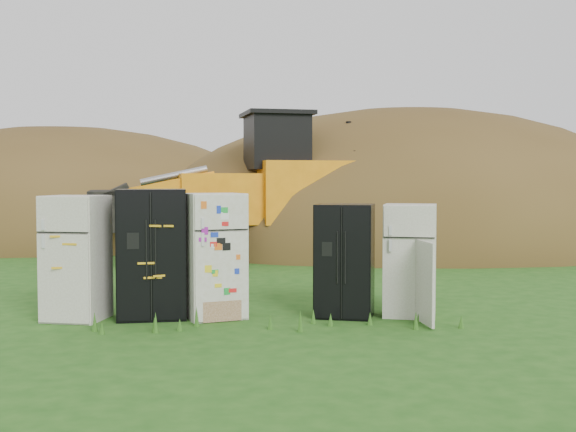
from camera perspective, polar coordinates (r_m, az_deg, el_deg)
The scene contains 9 objects.
ground at distance 10.55m, azimuth -2.62°, elevation -7.97°, with size 120.00×120.00×0.00m, color #1E4E14.
fridge_leftmost at distance 10.66m, azimuth -16.39°, elevation -3.18°, with size 0.78×0.75×1.76m, color silver, non-canonical shape.
fridge_black_side at distance 10.54m, azimuth -10.71°, elevation -2.94°, with size 0.97×0.76×1.85m, color black, non-canonical shape.
fridge_sticker at distance 10.44m, azimuth -5.87°, elevation -3.12°, with size 0.80×0.74×1.79m, color silver, non-canonical shape.
fridge_black_right at distance 10.50m, azimuth 4.49°, elevation -3.52°, with size 0.82×0.68×1.63m, color black, non-canonical shape.
fridge_open_door at distance 10.67m, azimuth 9.61°, elevation -3.45°, with size 0.74×0.68×1.63m, color silver, non-canonical shape.
wheel_loader at distance 17.91m, azimuth -3.77°, elevation 2.42°, with size 7.56×3.06×3.66m, color orange, non-canonical shape.
dirt_mound_right at distance 22.35m, azimuth 9.60°, elevation -2.19°, with size 16.46×12.07×8.26m, color #4A3517.
dirt_mound_left at distance 25.31m, azimuth -17.42°, elevation -1.69°, with size 16.13×12.10×7.45m, color #4A3517.
Camera 1 is at (-0.12, -10.35, 2.01)m, focal length 45.00 mm.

